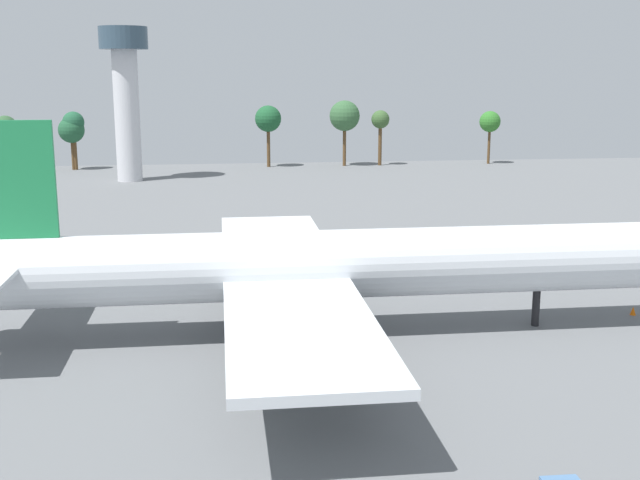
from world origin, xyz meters
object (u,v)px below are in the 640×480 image
Objects in this scene: cargo_airplane at (315,266)px; control_tower at (126,87)px; cargo_loader at (129,270)px; safety_cone_nose at (633,311)px.

control_tower is at bearing 104.49° from cargo_airplane.
control_tower is (-27.25, 105.45, 13.42)m from cargo_airplane.
cargo_loader is (-18.37, 21.26, -5.16)m from cargo_airplane.
cargo_loader is 6.19× the size of safety_cone_nose.
safety_cone_nose is at bearing -21.49° from cargo_loader.
safety_cone_nose is (49.20, -19.37, -0.71)m from cargo_loader.
cargo_loader is at bearing 158.51° from safety_cone_nose.
cargo_airplane is 13.43× the size of cargo_loader.
cargo_loader is at bearing -83.98° from control_tower.
control_tower reaches higher than cargo_airplane.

